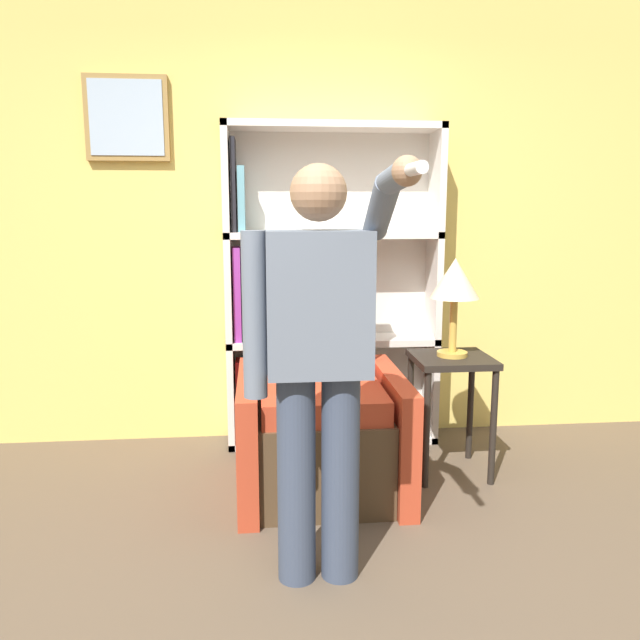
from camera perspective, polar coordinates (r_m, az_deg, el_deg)
ground_plane at (r=2.43m, az=3.05°, el=-26.78°), size 14.00×14.00×0.00m
wall_back at (r=3.96m, az=-1.34°, el=9.30°), size 8.00×0.11×2.80m
bookcase at (r=3.85m, az=-0.23°, el=2.53°), size 1.31×0.28×1.96m
armchair at (r=3.35m, az=-0.03°, el=-8.72°), size 0.85×0.87×1.22m
person_standing at (r=2.35m, az=-0.14°, el=-3.18°), size 0.54×0.78×1.62m
side_table at (r=3.51m, az=11.90°, el=-5.35°), size 0.42×0.42×0.67m
table_lamp at (r=3.41m, az=12.22°, el=3.33°), size 0.27×0.27×0.53m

